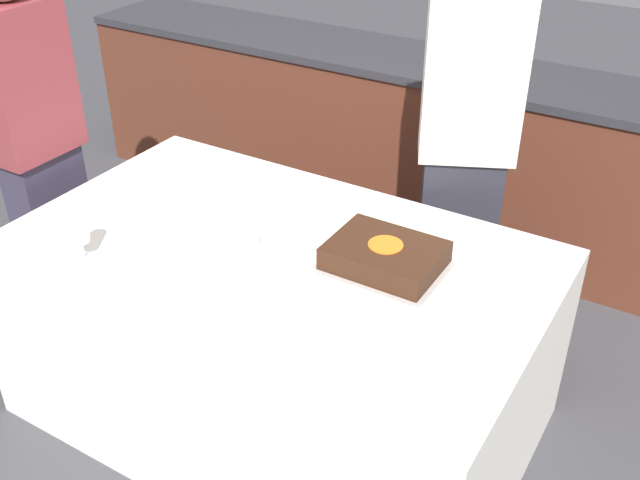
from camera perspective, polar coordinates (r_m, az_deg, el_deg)
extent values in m
plane|color=#424247|center=(3.03, -3.04, -12.79)|extent=(14.00, 14.00, 0.00)
cube|color=#5B2D1E|center=(3.99, 10.06, 6.35)|extent=(4.40, 0.55, 0.88)
cube|color=#2D2D33|center=(3.82, 10.71, 12.59)|extent=(4.40, 0.58, 0.04)
cube|color=white|center=(2.78, -3.26, -7.29)|extent=(1.85, 1.12, 0.75)
cube|color=#B7B2AD|center=(2.48, 4.94, -1.94)|extent=(0.40, 0.32, 0.00)
cube|color=#381E11|center=(2.46, 4.98, -1.16)|extent=(0.36, 0.28, 0.08)
cylinder|color=orange|center=(2.44, 5.02, -0.36)|extent=(0.12, 0.12, 0.00)
cylinder|color=white|center=(2.58, -7.03, -0.11)|extent=(0.22, 0.22, 0.04)
cylinder|color=white|center=(2.63, -17.50, -1.32)|extent=(0.06, 0.06, 0.00)
cylinder|color=white|center=(2.61, -17.62, -0.69)|extent=(0.01, 0.01, 0.06)
cylinder|color=white|center=(2.57, -17.89, 0.76)|extent=(0.06, 0.06, 0.09)
cylinder|color=white|center=(2.71, 7.15, 1.04)|extent=(0.17, 0.17, 0.00)
cube|color=white|center=(2.34, -11.54, -4.62)|extent=(0.13, 0.09, 0.02)
cube|color=#282833|center=(3.17, 10.20, -0.82)|extent=(0.35, 0.28, 0.88)
cube|color=silver|center=(2.85, 11.64, 11.98)|extent=(0.41, 0.34, 0.62)
cube|color=#383347|center=(3.42, -19.35, -0.02)|extent=(0.16, 0.30, 0.84)
cube|color=brown|center=(3.13, -21.69, 11.21)|extent=(0.20, 0.35, 0.60)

